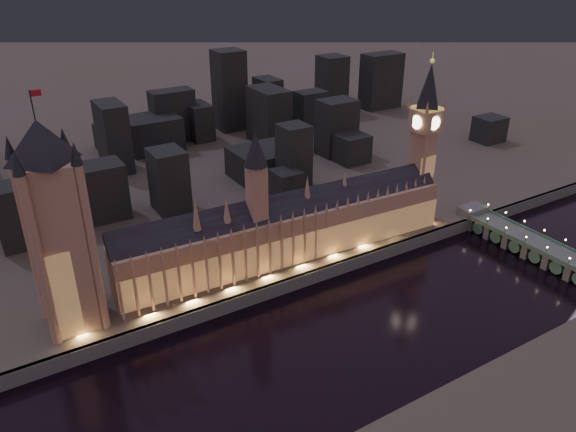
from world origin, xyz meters
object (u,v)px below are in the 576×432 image
victoria_tower (56,219)px  westminster_bridge (533,247)px  elizabeth_tower (425,130)px  palace_of_westminster (288,228)px

victoria_tower → westminster_bridge: size_ratio=0.99×
victoria_tower → elizabeth_tower: (218.00, 0.00, 3.99)m
westminster_bridge → elizabeth_tower: bearing=118.4°
palace_of_westminster → victoria_tower: bearing=179.9°
palace_of_westminster → westminster_bridge: 150.74m
palace_of_westminster → victoria_tower: victoria_tower is taller
palace_of_westminster → victoria_tower: (-119.01, 0.18, 36.98)m
victoria_tower → palace_of_westminster: bearing=-0.1°
victoria_tower → elizabeth_tower: 218.04m
westminster_bridge → victoria_tower: bearing=165.5°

